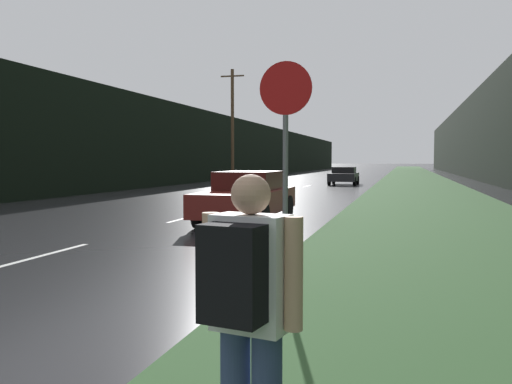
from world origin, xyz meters
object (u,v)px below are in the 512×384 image
object	(u,v)px
stop_sign	(285,153)
car_passing_near	(247,197)
car_passing_far	(344,176)
hitchhiker_with_backpack	(247,311)

from	to	relation	value
stop_sign	car_passing_near	xyz separation A→B (m)	(-2.71, 7.56, -1.10)
stop_sign	car_passing_near	world-z (taller)	stop_sign
car_passing_near	car_passing_far	size ratio (longest dim) A/B	1.17
car_passing_near	car_passing_far	xyz separation A→B (m)	(0.00, 24.71, -0.08)
stop_sign	hitchhiker_with_backpack	xyz separation A→B (m)	(0.70, -4.16, -0.88)
stop_sign	car_passing_far	distance (m)	32.40
car_passing_near	stop_sign	bearing A→B (deg)	109.74
stop_sign	car_passing_near	size ratio (longest dim) A/B	0.63
stop_sign	hitchhiker_with_backpack	distance (m)	4.31
hitchhiker_with_backpack	car_passing_far	xyz separation A→B (m)	(-3.41, 36.42, -0.31)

